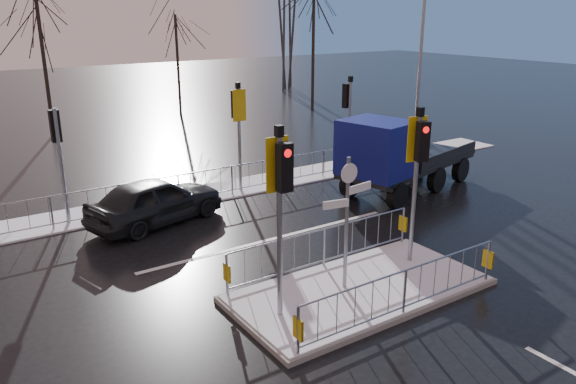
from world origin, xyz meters
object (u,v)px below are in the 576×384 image
traffic_island (360,277)px  car_far_lane (156,200)px  flatbed_truck (390,155)px  street_lamp_right (422,55)px

traffic_island → car_far_lane: (-2.22, 6.84, 0.33)m
traffic_island → car_far_lane: traffic_island is taller
car_far_lane → flatbed_truck: 7.99m
flatbed_truck → street_lamp_right: street_lamp_right is taller
traffic_island → flatbed_truck: bearing=41.3°
traffic_island → car_far_lane: 7.20m
traffic_island → street_lamp_right: size_ratio=0.75×
car_far_lane → street_lamp_right: size_ratio=0.53×
traffic_island → street_lamp_right: (10.58, 8.49, 4.00)m
traffic_island → flatbed_truck: traffic_island is taller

